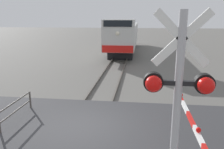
{
  "coord_description": "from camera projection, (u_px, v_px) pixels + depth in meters",
  "views": [
    {
      "loc": [
        2.06,
        -7.9,
        4.25
      ],
      "look_at": [
        0.81,
        2.13,
        1.71
      ],
      "focal_mm": 37.3,
      "sensor_mm": 36.0,
      "label": 1
    }
  ],
  "objects": [
    {
      "name": "road_surface",
      "position": [
        84.0,
        129.0,
        8.86
      ],
      "size": [
        36.0,
        5.73,
        0.16
      ],
      "primitive_type": "cube",
      "color": "#38383A",
      "rests_on": "ground_plane"
    },
    {
      "name": "locomotive",
      "position": [
        124.0,
        35.0,
        28.32
      ],
      "size": [
        2.94,
        16.98,
        3.97
      ],
      "color": "black",
      "rests_on": "ground_plane"
    },
    {
      "name": "guard_railing",
      "position": [
        16.0,
        108.0,
        9.44
      ],
      "size": [
        0.08,
        2.48,
        0.95
      ],
      "color": "#4C4742",
      "rests_on": "ground_plane"
    },
    {
      "name": "rail_track_left",
      "position": [
        66.0,
        128.0,
        8.95
      ],
      "size": [
        0.08,
        80.0,
        0.15
      ],
      "primitive_type": "cube",
      "color": "#59544C",
      "rests_on": "ground_plane"
    },
    {
      "name": "crossing_signal",
      "position": [
        177.0,
        106.0,
        3.99
      ],
      "size": [
        1.18,
        0.33,
        4.38
      ],
      "color": "#ADADB2",
      "rests_on": "ground_plane"
    },
    {
      "name": "rail_track_right",
      "position": [
        103.0,
        130.0,
        8.78
      ],
      "size": [
        0.08,
        80.0,
        0.15
      ],
      "primitive_type": "cube",
      "color": "#59544C",
      "rests_on": "ground_plane"
    },
    {
      "name": "ground_plane",
      "position": [
        84.0,
        131.0,
        8.88
      ],
      "size": [
        160.0,
        160.0,
        0.0
      ],
      "primitive_type": "plane",
      "color": "#605E59"
    }
  ]
}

